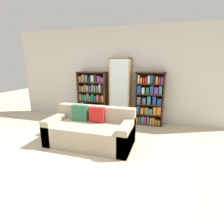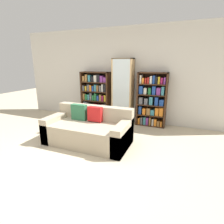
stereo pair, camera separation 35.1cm
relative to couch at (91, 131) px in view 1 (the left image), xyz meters
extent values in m
plane|color=beige|center=(0.07, -0.60, -0.29)|extent=(16.00, 16.00, 0.00)
cube|color=beige|center=(0.07, 1.86, 1.06)|extent=(6.60, 0.06, 2.70)
cube|color=tan|center=(0.00, -0.04, -0.06)|extent=(1.82, 0.91, 0.45)
cube|color=tan|center=(0.00, 0.31, 0.32)|extent=(1.82, 0.20, 0.33)
cube|color=tan|center=(-0.80, -0.04, 0.00)|extent=(0.20, 0.91, 0.57)
cube|color=tan|center=(0.81, -0.04, 0.00)|extent=(0.20, 0.91, 0.57)
cube|color=#2D6B47|center=(-0.31, 0.15, 0.34)|extent=(0.36, 0.12, 0.36)
cube|color=red|center=(0.09, 0.15, 0.34)|extent=(0.32, 0.12, 0.32)
cube|color=#3D2314|center=(-1.08, 1.65, 0.44)|extent=(0.04, 0.32, 1.46)
cube|color=#3D2314|center=(-0.22, 1.65, 0.44)|extent=(0.04, 0.32, 1.46)
cube|color=#3D2314|center=(-0.65, 1.65, 1.16)|extent=(0.91, 0.32, 0.02)
cube|color=#3D2314|center=(-0.65, 1.65, -0.28)|extent=(0.91, 0.32, 0.02)
cube|color=#3D2314|center=(-0.65, 1.81, 0.44)|extent=(0.91, 0.01, 1.46)
cube|color=#3D2314|center=(-0.65, 1.65, 0.02)|extent=(0.83, 0.32, 0.02)
cube|color=#3D2314|center=(-0.65, 1.65, 0.30)|extent=(0.83, 0.32, 0.02)
cube|color=#3D2314|center=(-0.65, 1.65, 0.58)|extent=(0.83, 0.32, 0.02)
cube|color=#3D2314|center=(-0.65, 1.65, 0.87)|extent=(0.83, 0.32, 0.02)
cube|color=teal|center=(-1.02, 1.64, -0.18)|extent=(0.07, 0.24, 0.17)
cube|color=#5B5B60|center=(-0.94, 1.64, -0.17)|extent=(0.06, 0.24, 0.18)
cube|color=black|center=(-0.85, 1.64, -0.16)|extent=(0.06, 0.24, 0.21)
cube|color=teal|center=(-0.77, 1.64, -0.18)|extent=(0.07, 0.24, 0.16)
cube|color=#AD231E|center=(-0.69, 1.64, -0.19)|extent=(0.07, 0.24, 0.15)
cube|color=#AD231E|center=(-0.61, 1.64, -0.16)|extent=(0.06, 0.24, 0.20)
cube|color=beige|center=(-0.53, 1.64, -0.19)|extent=(0.07, 0.24, 0.15)
cube|color=orange|center=(-0.45, 1.64, -0.18)|extent=(0.05, 0.24, 0.16)
cube|color=gold|center=(-0.37, 1.64, -0.19)|extent=(0.06, 0.24, 0.15)
cube|color=#7A3384|center=(-0.29, 1.64, -0.19)|extent=(0.05, 0.24, 0.15)
cube|color=#5B5B60|center=(-0.97, 1.64, 0.14)|extent=(0.13, 0.24, 0.22)
cube|color=black|center=(-0.81, 1.64, 0.10)|extent=(0.11, 0.24, 0.14)
cube|color=#AD231E|center=(-0.65, 1.64, 0.12)|extent=(0.12, 0.24, 0.17)
cube|color=#AD231E|center=(-0.49, 1.64, 0.11)|extent=(0.10, 0.24, 0.15)
cube|color=beige|center=(-0.33, 1.64, 0.12)|extent=(0.14, 0.24, 0.17)
cube|color=olive|center=(-1.02, 1.64, 0.41)|extent=(0.06, 0.24, 0.20)
cube|color=#237038|center=(-0.93, 1.64, 0.40)|extent=(0.07, 0.24, 0.17)
cube|color=teal|center=(-0.85, 1.64, 0.40)|extent=(0.06, 0.24, 0.17)
cube|color=#5B5B60|center=(-0.77, 1.64, 0.42)|extent=(0.06, 0.24, 0.22)
cube|color=#237038|center=(-0.69, 1.64, 0.39)|extent=(0.06, 0.24, 0.16)
cube|color=#237038|center=(-0.61, 1.64, 0.42)|extent=(0.06, 0.24, 0.22)
cube|color=#1E4293|center=(-0.53, 1.64, 0.39)|extent=(0.06, 0.24, 0.16)
cube|color=olive|center=(-0.45, 1.64, 0.41)|extent=(0.06, 0.24, 0.19)
cube|color=#8E1947|center=(-0.37, 1.64, 0.39)|extent=(0.05, 0.24, 0.16)
cube|color=gold|center=(-0.29, 1.64, 0.41)|extent=(0.06, 0.24, 0.18)
cube|color=#5B5B60|center=(-1.02, 1.64, 0.67)|extent=(0.06, 0.24, 0.16)
cube|color=gold|center=(-0.93, 1.64, 0.67)|extent=(0.05, 0.24, 0.14)
cube|color=#5B5B60|center=(-0.85, 1.64, 0.69)|extent=(0.07, 0.24, 0.19)
cube|color=orange|center=(-0.77, 1.64, 0.69)|extent=(0.06, 0.24, 0.18)
cube|color=#1E4293|center=(-0.69, 1.64, 0.67)|extent=(0.05, 0.24, 0.15)
cube|color=teal|center=(-0.61, 1.64, 0.70)|extent=(0.07, 0.24, 0.20)
cube|color=olive|center=(-0.53, 1.64, 0.69)|extent=(0.05, 0.24, 0.19)
cube|color=#5B5B60|center=(-0.45, 1.64, 0.69)|extent=(0.06, 0.24, 0.18)
cube|color=beige|center=(-0.37, 1.64, 0.71)|extent=(0.05, 0.24, 0.22)
cube|color=black|center=(-0.29, 1.64, 0.71)|extent=(0.07, 0.24, 0.22)
cube|color=olive|center=(-1.00, 1.64, 0.96)|extent=(0.08, 0.24, 0.17)
cube|color=olive|center=(-0.91, 1.64, 0.99)|extent=(0.07, 0.24, 0.22)
cube|color=teal|center=(-0.80, 1.64, 0.98)|extent=(0.07, 0.24, 0.19)
cube|color=black|center=(-0.70, 1.64, 0.95)|extent=(0.08, 0.24, 0.15)
cube|color=beige|center=(-0.60, 1.64, 0.98)|extent=(0.09, 0.24, 0.19)
cube|color=black|center=(-0.50, 1.64, 0.99)|extent=(0.09, 0.24, 0.22)
cube|color=#7A3384|center=(-0.40, 1.64, 0.97)|extent=(0.09, 0.24, 0.18)
cube|color=#7A3384|center=(-0.30, 1.64, 0.95)|extent=(0.09, 0.24, 0.15)
cube|color=tan|center=(-0.03, 1.63, 0.63)|extent=(0.04, 0.36, 1.84)
cube|color=tan|center=(0.50, 1.63, 0.63)|extent=(0.04, 0.36, 1.84)
cube|color=tan|center=(0.24, 1.63, 1.54)|extent=(0.57, 0.36, 0.02)
cube|color=tan|center=(0.24, 1.63, -0.28)|extent=(0.57, 0.36, 0.02)
cube|color=tan|center=(0.24, 1.81, 0.63)|extent=(0.57, 0.01, 1.84)
cube|color=silver|center=(0.24, 1.46, 0.63)|extent=(0.49, 0.01, 1.82)
cube|color=tan|center=(0.24, 1.63, 0.10)|extent=(0.49, 0.32, 0.02)
cube|color=tan|center=(0.24, 1.63, 0.45)|extent=(0.49, 0.32, 0.02)
cube|color=tan|center=(0.24, 1.63, 0.81)|extent=(0.49, 0.32, 0.02)
cube|color=tan|center=(0.24, 1.63, 1.17)|extent=(0.49, 0.32, 0.02)
cylinder|color=silver|center=(0.05, 1.63, -0.23)|extent=(0.01, 0.01, 0.06)
cone|color=silver|center=(0.05, 1.63, -0.16)|extent=(0.05, 0.05, 0.08)
cylinder|color=silver|center=(0.13, 1.63, -0.23)|extent=(0.01, 0.01, 0.06)
cone|color=silver|center=(0.13, 1.63, -0.16)|extent=(0.05, 0.05, 0.08)
cylinder|color=silver|center=(0.20, 1.65, -0.23)|extent=(0.01, 0.01, 0.06)
cone|color=silver|center=(0.20, 1.65, -0.16)|extent=(0.05, 0.05, 0.08)
cylinder|color=silver|center=(0.28, 1.62, -0.23)|extent=(0.01, 0.01, 0.06)
cone|color=silver|center=(0.28, 1.62, -0.16)|extent=(0.05, 0.05, 0.08)
cylinder|color=silver|center=(0.35, 1.62, -0.23)|extent=(0.01, 0.01, 0.06)
cone|color=silver|center=(0.35, 1.62, -0.16)|extent=(0.05, 0.05, 0.08)
cylinder|color=silver|center=(0.43, 1.64, -0.23)|extent=(0.01, 0.01, 0.06)
cone|color=silver|center=(0.43, 1.64, -0.16)|extent=(0.05, 0.05, 0.08)
cylinder|color=silver|center=(0.05, 1.65, 0.14)|extent=(0.01, 0.01, 0.07)
cone|color=silver|center=(0.05, 1.65, 0.21)|extent=(0.05, 0.05, 0.08)
cylinder|color=silver|center=(0.13, 1.63, 0.14)|extent=(0.01, 0.01, 0.07)
cone|color=silver|center=(0.13, 1.63, 0.21)|extent=(0.05, 0.05, 0.08)
cylinder|color=silver|center=(0.20, 1.63, 0.14)|extent=(0.01, 0.01, 0.07)
cone|color=silver|center=(0.20, 1.63, 0.21)|extent=(0.05, 0.05, 0.08)
cylinder|color=silver|center=(0.28, 1.63, 0.14)|extent=(0.01, 0.01, 0.07)
cone|color=silver|center=(0.28, 1.63, 0.21)|extent=(0.05, 0.05, 0.08)
cylinder|color=silver|center=(0.35, 1.64, 0.14)|extent=(0.01, 0.01, 0.07)
cone|color=silver|center=(0.35, 1.64, 0.21)|extent=(0.05, 0.05, 0.08)
cylinder|color=silver|center=(0.43, 1.65, 0.14)|extent=(0.01, 0.01, 0.07)
cone|color=silver|center=(0.43, 1.65, 0.21)|extent=(0.05, 0.05, 0.08)
cylinder|color=silver|center=(0.09, 1.62, 0.50)|extent=(0.01, 0.01, 0.06)
cone|color=silver|center=(0.09, 1.62, 0.57)|extent=(0.09, 0.09, 0.08)
cylinder|color=silver|center=(0.24, 1.61, 0.50)|extent=(0.01, 0.01, 0.06)
cone|color=silver|center=(0.24, 1.61, 0.57)|extent=(0.09, 0.09, 0.08)
cylinder|color=silver|center=(0.39, 1.64, 0.50)|extent=(0.01, 0.01, 0.06)
cone|color=silver|center=(0.39, 1.64, 0.57)|extent=(0.09, 0.09, 0.08)
cylinder|color=silver|center=(0.05, 1.63, 0.86)|extent=(0.01, 0.01, 0.07)
cone|color=silver|center=(0.05, 1.63, 0.94)|extent=(0.05, 0.05, 0.09)
cylinder|color=silver|center=(0.13, 1.64, 0.86)|extent=(0.01, 0.01, 0.07)
cone|color=silver|center=(0.13, 1.64, 0.94)|extent=(0.05, 0.05, 0.09)
cylinder|color=silver|center=(0.20, 1.64, 0.86)|extent=(0.01, 0.01, 0.07)
cone|color=silver|center=(0.20, 1.64, 0.94)|extent=(0.05, 0.05, 0.09)
cylinder|color=silver|center=(0.28, 1.62, 0.86)|extent=(0.01, 0.01, 0.07)
cone|color=silver|center=(0.28, 1.62, 0.94)|extent=(0.05, 0.05, 0.09)
cylinder|color=silver|center=(0.35, 1.62, 0.86)|extent=(0.01, 0.01, 0.07)
cone|color=silver|center=(0.35, 1.62, 0.94)|extent=(0.05, 0.05, 0.09)
cylinder|color=silver|center=(0.43, 1.65, 0.86)|extent=(0.01, 0.01, 0.07)
cone|color=silver|center=(0.43, 1.65, 0.94)|extent=(0.05, 0.05, 0.09)
cylinder|color=silver|center=(0.06, 1.64, 1.22)|extent=(0.01, 0.01, 0.08)
cone|color=silver|center=(0.06, 1.64, 1.31)|extent=(0.06, 0.06, 0.10)
cylinder|color=silver|center=(0.15, 1.64, 1.22)|extent=(0.01, 0.01, 0.08)
cone|color=silver|center=(0.15, 1.64, 1.31)|extent=(0.06, 0.06, 0.10)
cylinder|color=silver|center=(0.24, 1.65, 1.22)|extent=(0.01, 0.01, 0.08)
cone|color=silver|center=(0.24, 1.65, 1.31)|extent=(0.06, 0.06, 0.10)
cylinder|color=silver|center=(0.33, 1.64, 1.22)|extent=(0.01, 0.01, 0.08)
cone|color=silver|center=(0.33, 1.64, 1.31)|extent=(0.06, 0.06, 0.10)
cylinder|color=silver|center=(0.42, 1.64, 1.22)|extent=(0.01, 0.01, 0.08)
cone|color=silver|center=(0.42, 1.64, 1.31)|extent=(0.06, 0.06, 0.10)
cube|color=#3D2314|center=(0.70, 1.65, 0.45)|extent=(0.04, 0.32, 1.48)
cube|color=#3D2314|center=(1.45, 1.65, 0.45)|extent=(0.04, 0.32, 1.48)
cube|color=#3D2314|center=(1.07, 1.65, 1.18)|extent=(0.79, 0.32, 0.02)
cube|color=#3D2314|center=(1.07, 1.65, -0.28)|extent=(0.79, 0.32, 0.02)
cube|color=#3D2314|center=(1.07, 1.81, 0.45)|extent=(0.79, 0.01, 1.48)
cube|color=#3D2314|center=(1.07, 1.65, 0.02)|extent=(0.71, 0.32, 0.02)
cube|color=#3D2314|center=(1.07, 1.65, 0.31)|extent=(0.71, 0.32, 0.02)
cube|color=#3D2314|center=(1.07, 1.65, 0.59)|extent=(0.71, 0.32, 0.02)
cube|color=#3D2314|center=(1.07, 1.65, 0.88)|extent=(0.71, 0.32, 0.02)
cube|color=orange|center=(0.76, 1.64, -0.18)|extent=(0.05, 0.24, 0.18)
cube|color=#5B5B60|center=(0.84, 1.64, -0.16)|extent=(0.05, 0.24, 0.21)
cube|color=teal|center=(0.92, 1.64, -0.16)|extent=(0.07, 0.24, 0.21)
cube|color=#7A3384|center=(1.00, 1.64, -0.16)|extent=(0.06, 0.24, 0.21)
cube|color=olive|center=(1.07, 1.64, -0.15)|extent=(0.05, 0.24, 0.23)
cube|color=beige|center=(1.15, 1.64, -0.17)|extent=(0.05, 0.24, 0.19)
cube|color=orange|center=(1.22, 1.64, -0.16)|extent=(0.07, 0.24, 0.20)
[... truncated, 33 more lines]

